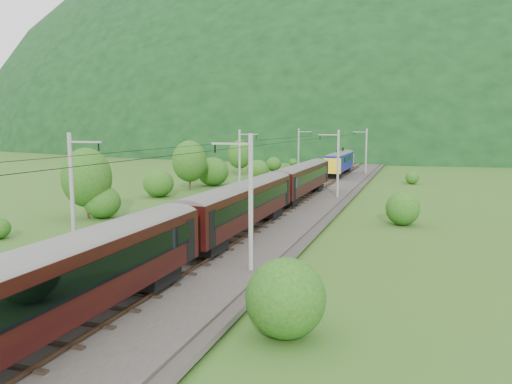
% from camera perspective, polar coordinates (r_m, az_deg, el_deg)
% --- Properties ---
extents(ground, '(600.00, 600.00, 0.00)m').
position_cam_1_polar(ground, '(32.27, -11.18, -8.26)').
color(ground, '#38581B').
rests_on(ground, ground).
extents(railbed, '(14.00, 220.00, 0.30)m').
position_cam_1_polar(railbed, '(40.97, -4.30, -4.54)').
color(railbed, '#38332D').
rests_on(railbed, ground).
extents(track_left, '(2.40, 220.00, 0.27)m').
position_cam_1_polar(track_left, '(41.89, -7.35, -4.01)').
color(track_left, brown).
rests_on(track_left, railbed).
extents(track_right, '(2.40, 220.00, 0.27)m').
position_cam_1_polar(track_right, '(40.08, -1.12, -4.47)').
color(track_right, brown).
rests_on(track_right, railbed).
extents(catenary_left, '(2.54, 192.28, 8.00)m').
position_cam_1_polar(catenary_left, '(62.93, -1.82, 3.69)').
color(catenary_left, gray).
rests_on(catenary_left, railbed).
extents(catenary_right, '(2.54, 192.28, 8.00)m').
position_cam_1_polar(catenary_right, '(59.86, 9.28, 3.40)').
color(catenary_right, gray).
rests_on(catenary_right, railbed).
extents(overhead_wires, '(4.83, 198.00, 0.03)m').
position_cam_1_polar(overhead_wires, '(40.10, -4.40, 5.22)').
color(overhead_wires, black).
rests_on(overhead_wires, ground).
extents(mountain_main, '(504.00, 360.00, 244.00)m').
position_cam_1_polar(mountain_main, '(287.53, 15.23, 5.52)').
color(mountain_main, black).
rests_on(mountain_main, ground).
extents(mountain_ridge, '(336.00, 280.00, 132.00)m').
position_cam_1_polar(mountain_ridge, '(354.02, -4.28, 6.09)').
color(mountain_ridge, black).
rests_on(mountain_ridge, ground).
extents(train, '(2.69, 129.76, 4.66)m').
position_cam_1_polar(train, '(29.11, -8.69, -3.39)').
color(train, black).
rests_on(train, ground).
extents(hazard_post_near, '(0.18, 0.18, 1.70)m').
position_cam_1_polar(hazard_post_near, '(79.43, 6.79, 2.02)').
color(hazard_post_near, red).
rests_on(hazard_post_near, railbed).
extents(hazard_post_far, '(0.15, 0.15, 1.38)m').
position_cam_1_polar(hazard_post_far, '(62.46, 3.97, 0.42)').
color(hazard_post_far, red).
rests_on(hazard_post_far, railbed).
extents(signal, '(0.24, 0.24, 2.15)m').
position_cam_1_polar(signal, '(92.23, 6.14, 3.04)').
color(signal, black).
rests_on(signal, railbed).
extents(vegetation_left, '(9.95, 147.45, 6.80)m').
position_cam_1_polar(vegetation_left, '(57.16, -12.56, 1.28)').
color(vegetation_left, '#214512').
rests_on(vegetation_left, ground).
extents(vegetation_right, '(6.91, 93.84, 3.01)m').
position_cam_1_polar(vegetation_right, '(23.69, 8.89, -10.59)').
color(vegetation_right, '#214512').
rests_on(vegetation_right, ground).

